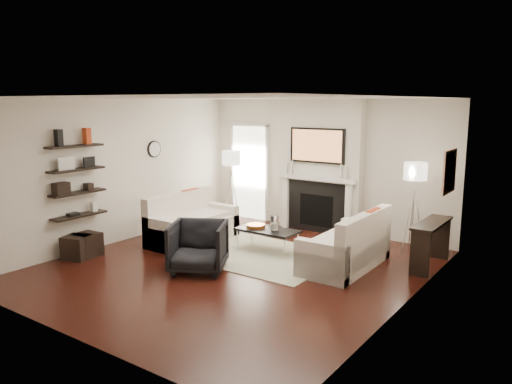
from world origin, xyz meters
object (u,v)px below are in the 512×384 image
Objects in this scene: lamp_right_shade at (416,171)px; armchair at (198,244)px; lamp_left_shade at (231,158)px; ottoman_near at (87,244)px; loveseat_right_base at (345,254)px; coffee_table at (267,230)px; loveseat_left_base at (193,231)px.

armchair is at bearing -129.18° from lamp_right_shade.
armchair is 3.96m from lamp_right_shade.
lamp_left_shade is 3.57m from ottoman_near.
lamp_right_shade is at bearing 37.72° from ottoman_near.
ottoman_near is at bearing -152.48° from loveseat_right_base.
lamp_right_shade is (2.08, 1.52, 1.05)m from coffee_table.
lamp_left_shade is 3.91m from lamp_right_shade.
loveseat_left_base is 4.50× the size of lamp_right_shade.
lamp_right_shade is at bearing 67.22° from loveseat_right_base.
ottoman_near is at bearing -141.01° from coffee_table.
loveseat_left_base is 4.50× the size of lamp_left_shade.
armchair is at bearing -61.73° from lamp_left_shade.
loveseat_right_base is 4.41m from ottoman_near.
coffee_table is at bearing -35.69° from lamp_left_shade.
lamp_left_shade is at bearing 144.31° from coffee_table.
coffee_table is 2.75× the size of lamp_left_shade.
loveseat_left_base is 3.02m from loveseat_right_base.
lamp_left_shade is (-0.28, 1.56, 1.24)m from loveseat_left_base.
coffee_table is 1.27× the size of armchair.
armchair is at bearing -103.15° from coffee_table.
loveseat_right_base is 2.36m from armchair.
lamp_right_shade reaches higher than loveseat_left_base.
armchair is 2.16× the size of ottoman_near.
coffee_table is at bearing 47.62° from armchair.
loveseat_right_base is (3.01, 0.31, 0.00)m from loveseat_left_base.
loveseat_left_base is at bearing -79.78° from lamp_left_shade.
lamp_left_shade is 1.00× the size of ottoman_near.
lamp_left_shade is 1.00× the size of lamp_right_shade.
lamp_left_shade reaches higher than loveseat_left_base.
coffee_table is 2.75× the size of ottoman_near.
loveseat_left_base is 4.22m from lamp_right_shade.
coffee_table is at bearing -177.63° from loveseat_right_base.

